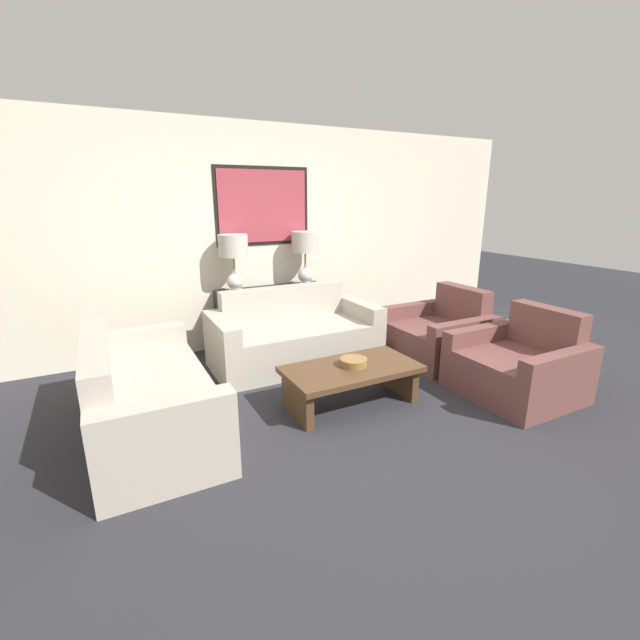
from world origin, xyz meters
TOP-DOWN VIEW (x-y plane):
  - ground_plane at (0.00, 0.00)m, footprint 20.00×20.00m
  - back_wall at (0.00, 2.53)m, footprint 7.54×0.12m
  - console_table at (0.00, 2.27)m, footprint 1.36×0.38m
  - table_lamp_left at (-0.46, 2.27)m, footprint 0.34×0.34m
  - table_lamp_right at (0.46, 2.27)m, footprint 0.34×0.34m
  - couch_by_back_wall at (0.00, 1.62)m, footprint 1.84×0.87m
  - couch_by_side at (-1.66, 0.79)m, footprint 0.87×1.84m
  - coffee_table at (0.02, 0.44)m, footprint 1.20×0.63m
  - decorative_bowl at (0.05, 0.45)m, footprint 0.24×0.24m
  - armchair_near_back_wall at (1.54, 0.98)m, footprint 0.94×1.00m
  - armchair_near_camera at (1.54, -0.10)m, footprint 0.94×1.00m

SIDE VIEW (x-z plane):
  - ground_plane at x=0.00m, z-range 0.00..0.00m
  - armchair_near_back_wall at x=1.54m, z-range -0.13..0.67m
  - armchair_near_camera at x=1.54m, z-range -0.13..0.67m
  - coffee_table at x=0.02m, z-range 0.09..0.45m
  - couch_by_back_wall at x=0.00m, z-range -0.12..0.70m
  - couch_by_side at x=-1.66m, z-range -0.12..0.70m
  - console_table at x=0.00m, z-range 0.00..0.74m
  - decorative_bowl at x=0.05m, z-range 0.37..0.43m
  - table_lamp_left at x=-0.46m, z-range 0.86..1.52m
  - table_lamp_right at x=0.46m, z-range 0.86..1.52m
  - back_wall at x=0.00m, z-range 0.01..2.66m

